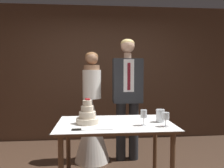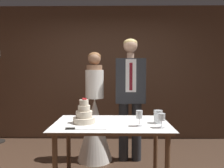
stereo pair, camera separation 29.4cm
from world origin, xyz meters
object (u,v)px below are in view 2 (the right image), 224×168
Objects in this scene: tiered_cake at (84,115)px; hurricane_candle at (158,117)px; bride at (95,121)px; cake_knife at (78,129)px; cake_table at (112,130)px; wine_glass_near at (139,115)px; wine_glass_middle at (161,118)px; groom at (130,92)px.

hurricane_candle is (0.87, -0.00, -0.02)m from tiered_cake.
cake_knife is at bearing -93.80° from bride.
cake_knife is at bearing -139.62° from cake_table.
wine_glass_near is (0.31, -0.15, 0.21)m from cake_table.
bride is (0.05, 0.81, -0.26)m from tiered_cake.
wine_glass_middle is (0.54, -0.22, 0.20)m from cake_table.
hurricane_candle is (0.54, -0.01, 0.16)m from cake_table.
hurricane_candle is (0.89, 0.28, 0.06)m from cake_knife.
groom reaches higher than hurricane_candle.
tiered_cake is at bearing -178.48° from cake_table.
tiered_cake is 1.68× the size of wine_glass_near.
hurricane_candle is 0.09× the size of bride.
groom is (0.55, -0.00, 0.45)m from bride.
cake_knife is 0.23× the size of groom.
groom is (0.27, 0.80, 0.37)m from cake_table.
groom is (-0.27, 0.81, 0.21)m from hurricane_candle.
hurricane_candle is at bearing 30.59° from wine_glass_near.
cake_table is at bearing 38.27° from cake_knife.
wine_glass_middle is at bearing -13.48° from tiered_cake.
cake_knife is 2.83× the size of hurricane_candle.
tiered_cake is 0.16× the size of groom.
cake_table is at bearing 1.52° from tiered_cake.
wine_glass_near is at bearing 10.23° from cake_knife.
cake_table is 3.13× the size of cake_knife.
tiered_cake reaches higher than cake_table.
wine_glass_middle is 0.09× the size of bride.
wine_glass_near reaches higher than hurricane_candle.
hurricane_candle is (0.00, 0.20, -0.04)m from wine_glass_middle.
cake_knife is at bearing -119.62° from groom.
tiered_cake reaches higher than wine_glass_near.
wine_glass_near is 0.96m from groom.
cake_table is 0.37m from tiered_cake.
tiered_cake is at bearing 179.76° from hurricane_candle.
groom is at bearing 104.71° from wine_glass_middle.
cake_table is at bearing 153.90° from wine_glass_near.
tiered_cake is 1.89× the size of wine_glass_middle.
cake_knife is at bearing -174.89° from wine_glass_middle.
bride is (0.07, 1.09, -0.18)m from cake_knife.
groom is at bearing -0.05° from bride.
cake_table is 7.67× the size of wine_glass_near.
cake_table is 0.47m from cake_knife.
wine_glass_middle is (0.86, -0.21, 0.02)m from tiered_cake.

